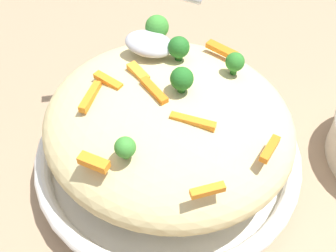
{
  "coord_description": "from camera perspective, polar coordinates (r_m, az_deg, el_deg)",
  "views": [
    {
      "loc": [
        0.13,
        -0.26,
        0.41
      ],
      "look_at": [
        0.0,
        0.0,
        0.08
      ],
      "focal_mm": 43.7,
      "sensor_mm": 36.0,
      "label": 1
    }
  ],
  "objects": [
    {
      "name": "ground_plane",
      "position": [
        0.5,
        -0.0,
        -5.67
      ],
      "size": [
        2.4,
        2.4,
        0.0
      ],
      "primitive_type": "plane",
      "color": "#9E7F60"
    },
    {
      "name": "serving_bowl",
      "position": [
        0.48,
        -0.0,
        -4.16
      ],
      "size": [
        0.3,
        0.3,
        0.04
      ],
      "color": "white",
      "rests_on": "ground_plane"
    },
    {
      "name": "pasta_mound",
      "position": [
        0.44,
        -0.0,
        0.42
      ],
      "size": [
        0.27,
        0.25,
        0.09
      ],
      "primitive_type": "ellipsoid",
      "color": "#DBC689",
      "rests_on": "serving_bowl"
    },
    {
      "name": "carrot_piece_0",
      "position": [
        0.38,
        3.47,
        0.63
      ],
      "size": [
        0.04,
        0.01,
        0.01
      ],
      "primitive_type": "cube",
      "rotation": [
        0.0,
        0.0,
        3.28
      ],
      "color": "orange",
      "rests_on": "pasta_mound"
    },
    {
      "name": "carrot_piece_1",
      "position": [
        0.41,
        -10.79,
        4.05
      ],
      "size": [
        0.01,
        0.04,
        0.01
      ],
      "primitive_type": "cube",
      "rotation": [
        0.0,
        0.0,
        4.89
      ],
      "color": "orange",
      "rests_on": "pasta_mound"
    },
    {
      "name": "carrot_piece_2",
      "position": [
        0.37,
        14.02,
        -3.12
      ],
      "size": [
        0.01,
        0.03,
        0.01
      ],
      "primitive_type": "cube",
      "rotation": [
        0.0,
        0.0,
        1.48
      ],
      "color": "orange",
      "rests_on": "pasta_mound"
    },
    {
      "name": "carrot_piece_3",
      "position": [
        0.4,
        -1.96,
        4.95
      ],
      "size": [
        0.04,
        0.03,
        0.01
      ],
      "primitive_type": "cube",
      "rotation": [
        0.0,
        0.0,
        5.78
      ],
      "color": "orange",
      "rests_on": "pasta_mound"
    },
    {
      "name": "carrot_piece_4",
      "position": [
        0.43,
        -4.18,
        7.45
      ],
      "size": [
        0.03,
        0.02,
        0.01
      ],
      "primitive_type": "cube",
      "rotation": [
        0.0,
        0.0,
        5.79
      ],
      "color": "orange",
      "rests_on": "pasta_mound"
    },
    {
      "name": "carrot_piece_5",
      "position": [
        0.42,
        -8.34,
        6.26
      ],
      "size": [
        0.04,
        0.01,
        0.01
      ],
      "primitive_type": "cube",
      "rotation": [
        0.0,
        0.0,
        6.09
      ],
      "color": "orange",
      "rests_on": "pasta_mound"
    },
    {
      "name": "carrot_piece_6",
      "position": [
        0.36,
        -10.32,
        -5.0
      ],
      "size": [
        0.03,
        0.01,
        0.01
      ],
      "primitive_type": "cube",
      "rotation": [
        0.0,
        0.0,
        3.18
      ],
      "color": "orange",
      "rests_on": "pasta_mound"
    },
    {
      "name": "carrot_piece_7",
      "position": [
        0.47,
        7.51,
        10.51
      ],
      "size": [
        0.04,
        0.02,
        0.01
      ],
      "primitive_type": "cube",
      "rotation": [
        0.0,
        0.0,
        2.92
      ],
      "color": "orange",
      "rests_on": "pasta_mound"
    },
    {
      "name": "carrot_piece_8",
      "position": [
        0.34,
        5.55,
        -8.91
      ],
      "size": [
        0.03,
        0.03,
        0.01
      ],
      "primitive_type": "cube",
      "rotation": [
        0.0,
        0.0,
        0.76
      ],
      "color": "orange",
      "rests_on": "pasta_mound"
    },
    {
      "name": "broccoli_floret_0",
      "position": [
        0.47,
        -1.54,
        13.57
      ],
      "size": [
        0.03,
        0.03,
        0.03
      ],
      "color": "#377928",
      "rests_on": "pasta_mound"
    },
    {
      "name": "broccoli_floret_1",
      "position": [
        0.35,
        -5.87,
        -3.06
      ],
      "size": [
        0.02,
        0.02,
        0.02
      ],
      "color": "#377928",
      "rests_on": "pasta_mound"
    },
    {
      "name": "broccoli_floret_2",
      "position": [
        0.44,
        1.51,
        10.86
      ],
      "size": [
        0.02,
        0.02,
        0.03
      ],
      "color": "#205B1C",
      "rests_on": "pasta_mound"
    },
    {
      "name": "broccoli_floret_3",
      "position": [
        0.43,
        9.32,
        8.77
      ],
      "size": [
        0.02,
        0.02,
        0.03
      ],
      "color": "#296820",
      "rests_on": "pasta_mound"
    },
    {
      "name": "broccoli_floret_4",
      "position": [
        0.4,
        1.94,
        6.56
      ],
      "size": [
        0.02,
        0.02,
        0.03
      ],
      "color": "#205B1C",
      "rests_on": "pasta_mound"
    },
    {
      "name": "serving_spoon",
      "position": [
        0.47,
        -3.21,
        14.45
      ],
      "size": [
        0.14,
        0.13,
        0.08
      ],
      "color": "#B7B7BC",
      "rests_on": "pasta_mound"
    }
  ]
}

